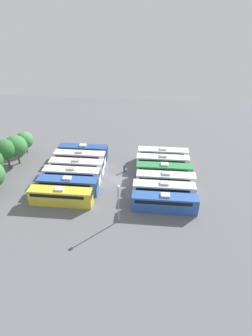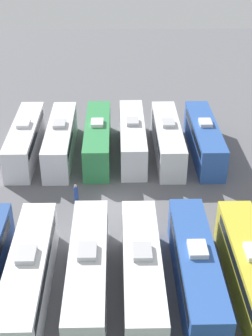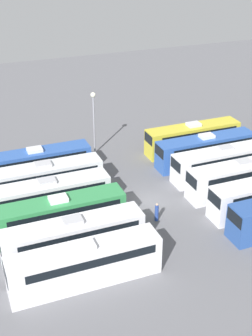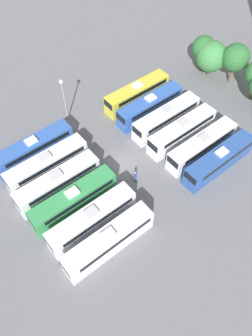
{
  "view_description": "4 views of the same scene",
  "coord_description": "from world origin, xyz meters",
  "px_view_note": "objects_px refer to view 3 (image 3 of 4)",
  "views": [
    {
      "loc": [
        -46.1,
        -5.99,
        31.47
      ],
      "look_at": [
        -0.13,
        -1.59,
        3.12
      ],
      "focal_mm": 28.0,
      "sensor_mm": 36.0,
      "label": 1
    },
    {
      "loc": [
        -0.3,
        32.22,
        23.16
      ],
      "look_at": [
        -1.0,
        -1.72,
        2.87
      ],
      "focal_mm": 50.0,
      "sensor_mm": 36.0,
      "label": 2
    },
    {
      "loc": [
        36.03,
        -17.03,
        24.46
      ],
      "look_at": [
        -1.51,
        -1.96,
        3.41
      ],
      "focal_mm": 50.0,
      "sensor_mm": 36.0,
      "label": 3
    },
    {
      "loc": [
        22.72,
        -17.98,
        37.05
      ],
      "look_at": [
        1.78,
        -1.21,
        1.55
      ],
      "focal_mm": 35.0,
      "sensor_mm": 36.0,
      "label": 4
    }
  ],
  "objects_px": {
    "bus_6": "(193,137)",
    "worker_person": "(157,213)",
    "bus_2": "(49,196)",
    "bus_3": "(60,215)",
    "bus_1": "(45,179)",
    "light_pole": "(94,113)",
    "bus_9": "(242,176)",
    "bus_5": "(86,263)",
    "bus_4": "(74,237)",
    "bus_0": "(36,163)",
    "bus_8": "(224,162)",
    "bus_7": "(206,149)"
  },
  "relations": [
    {
      "from": "bus_3",
      "to": "bus_9",
      "type": "relative_size",
      "value": 1.0
    },
    {
      "from": "bus_0",
      "to": "bus_7",
      "type": "height_order",
      "value": "same"
    },
    {
      "from": "bus_4",
      "to": "bus_6",
      "type": "xyz_separation_m",
      "value": [
        -14.32,
        19.06,
        0.0
      ]
    },
    {
      "from": "bus_6",
      "to": "bus_7",
      "type": "relative_size",
      "value": 1.0
    },
    {
      "from": "bus_0",
      "to": "bus_8",
      "type": "xyz_separation_m",
      "value": [
        7.18,
        18.91,
        0.0
      ]
    },
    {
      "from": "bus_1",
      "to": "bus_4",
      "type": "relative_size",
      "value": 1.0
    },
    {
      "from": "bus_8",
      "to": "bus_9",
      "type": "relative_size",
      "value": 1.0
    },
    {
      "from": "bus_1",
      "to": "bus_2",
      "type": "xyz_separation_m",
      "value": [
        3.51,
        -0.44,
        0.0
      ]
    },
    {
      "from": "bus_0",
      "to": "light_pole",
      "type": "relative_size",
      "value": 1.55
    },
    {
      "from": "bus_5",
      "to": "bus_8",
      "type": "distance_m",
      "value": 21.82
    },
    {
      "from": "bus_2",
      "to": "bus_6",
      "type": "distance_m",
      "value": 20.73
    },
    {
      "from": "bus_3",
      "to": "worker_person",
      "type": "height_order",
      "value": "bus_3"
    },
    {
      "from": "bus_4",
      "to": "bus_8",
      "type": "distance_m",
      "value": 20.22
    },
    {
      "from": "bus_7",
      "to": "light_pole",
      "type": "xyz_separation_m",
      "value": [
        -7.33,
        -10.92,
        3.41
      ]
    },
    {
      "from": "bus_7",
      "to": "worker_person",
      "type": "distance_m",
      "value": 13.41
    },
    {
      "from": "light_pole",
      "to": "bus_4",
      "type": "bearing_deg",
      "value": -23.39
    },
    {
      "from": "bus_5",
      "to": "bus_3",
      "type": "bearing_deg",
      "value": -179.2
    },
    {
      "from": "bus_6",
      "to": "worker_person",
      "type": "height_order",
      "value": "bus_6"
    },
    {
      "from": "bus_0",
      "to": "bus_1",
      "type": "height_order",
      "value": "same"
    },
    {
      "from": "bus_6",
      "to": "worker_person",
      "type": "distance_m",
      "value": 16.18
    },
    {
      "from": "bus_0",
      "to": "worker_person",
      "type": "distance_m",
      "value": 14.95
    },
    {
      "from": "bus_3",
      "to": "bus_5",
      "type": "relative_size",
      "value": 1.0
    },
    {
      "from": "bus_1",
      "to": "light_pole",
      "type": "height_order",
      "value": "light_pole"
    },
    {
      "from": "bus_1",
      "to": "light_pole",
      "type": "bearing_deg",
      "value": 133.5
    },
    {
      "from": "worker_person",
      "to": "bus_4",
      "type": "bearing_deg",
      "value": -76.15
    },
    {
      "from": "bus_2",
      "to": "light_pole",
      "type": "xyz_separation_m",
      "value": [
        -10.88,
        8.2,
        3.41
      ]
    },
    {
      "from": "bus_9",
      "to": "worker_person",
      "type": "height_order",
      "value": "bus_9"
    },
    {
      "from": "bus_4",
      "to": "bus_5",
      "type": "height_order",
      "value": "same"
    },
    {
      "from": "bus_6",
      "to": "bus_7",
      "type": "height_order",
      "value": "same"
    },
    {
      "from": "bus_4",
      "to": "bus_6",
      "type": "distance_m",
      "value": 23.84
    },
    {
      "from": "bus_1",
      "to": "worker_person",
      "type": "bearing_deg",
      "value": 44.57
    },
    {
      "from": "bus_1",
      "to": "light_pole",
      "type": "relative_size",
      "value": 1.55
    },
    {
      "from": "bus_0",
      "to": "bus_3",
      "type": "height_order",
      "value": "same"
    },
    {
      "from": "bus_7",
      "to": "light_pole",
      "type": "relative_size",
      "value": 1.55
    },
    {
      "from": "bus_6",
      "to": "bus_4",
      "type": "bearing_deg",
      "value": -53.09
    },
    {
      "from": "bus_3",
      "to": "bus_8",
      "type": "xyz_separation_m",
      "value": [
        -3.48,
        19.12,
        0.0
      ]
    },
    {
      "from": "bus_7",
      "to": "bus_9",
      "type": "xyz_separation_m",
      "value": [
        7.05,
        0.07,
        0.0
      ]
    },
    {
      "from": "bus_7",
      "to": "bus_8",
      "type": "height_order",
      "value": "same"
    },
    {
      "from": "bus_1",
      "to": "bus_2",
      "type": "bearing_deg",
      "value": -7.07
    },
    {
      "from": "bus_5",
      "to": "bus_6",
      "type": "distance_m",
      "value": 26.19
    },
    {
      "from": "bus_5",
      "to": "worker_person",
      "type": "relative_size",
      "value": 6.44
    },
    {
      "from": "bus_7",
      "to": "bus_9",
      "type": "distance_m",
      "value": 7.05
    },
    {
      "from": "bus_0",
      "to": "light_pole",
      "type": "bearing_deg",
      "value": 115.35
    },
    {
      "from": "bus_0",
      "to": "worker_person",
      "type": "bearing_deg",
      "value": 34.76
    },
    {
      "from": "bus_8",
      "to": "light_pole",
      "type": "distance_m",
      "value": 15.91
    },
    {
      "from": "bus_3",
      "to": "bus_8",
      "type": "relative_size",
      "value": 1.0
    },
    {
      "from": "bus_4",
      "to": "light_pole",
      "type": "bearing_deg",
      "value": 156.61
    },
    {
      "from": "bus_7",
      "to": "bus_8",
      "type": "distance_m",
      "value": 3.55
    },
    {
      "from": "bus_2",
      "to": "bus_3",
      "type": "height_order",
      "value": "same"
    },
    {
      "from": "bus_1",
      "to": "bus_7",
      "type": "relative_size",
      "value": 1.0
    }
  ]
}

